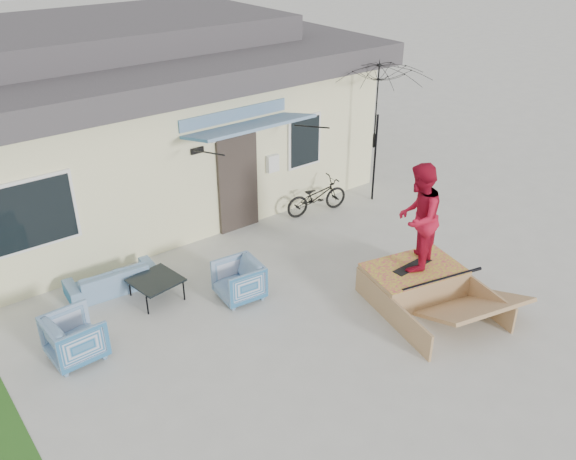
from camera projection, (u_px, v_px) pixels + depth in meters
ground at (342, 350)px, 9.64m from camera, size 90.00×90.00×0.00m
house at (119, 112)px, 14.31m from camera, size 10.80×8.49×4.10m
loveseat at (111, 275)px, 11.01m from camera, size 1.66×0.61×0.64m
armchair_left at (75, 335)px, 9.31m from camera, size 0.78×0.83×0.82m
armchair_right at (239, 279)px, 10.76m from camera, size 0.77×0.82×0.78m
coffee_table at (157, 288)px, 10.83m from camera, size 0.91×0.91×0.39m
bicycle at (317, 193)px, 13.73m from camera, size 1.60×0.75×0.99m
patio_umbrella at (377, 129)px, 13.77m from camera, size 2.52×2.37×2.20m
skate_ramp at (413, 281)px, 10.89m from camera, size 2.10×2.53×0.56m
skateboard at (413, 265)px, 10.79m from camera, size 0.84×0.24×0.05m
skater at (418, 216)px, 10.32m from camera, size 1.18×1.09×1.94m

